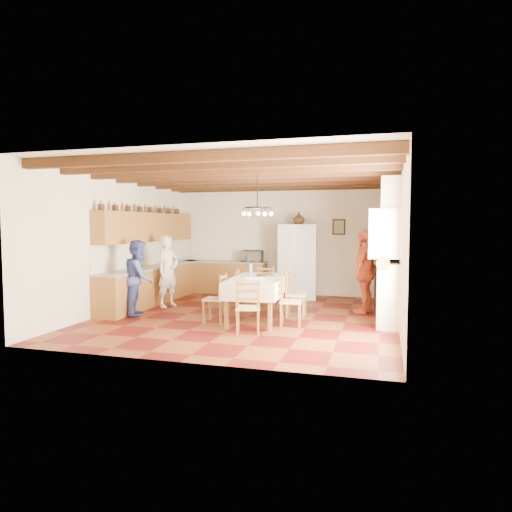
# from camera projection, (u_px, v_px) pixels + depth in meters

# --- Properties ---
(floor) EXTENTS (6.00, 6.50, 0.02)m
(floor) POSITION_uv_depth(u_px,v_px,m) (247.00, 317.00, 9.48)
(floor) COLOR #4F0F0C
(floor) RESTS_ON ground
(ceiling) EXTENTS (6.00, 6.50, 0.02)m
(ceiling) POSITION_uv_depth(u_px,v_px,m) (247.00, 171.00, 9.27)
(ceiling) COLOR silver
(ceiling) RESTS_ON ground
(wall_back) EXTENTS (6.00, 0.02, 3.00)m
(wall_back) POSITION_uv_depth(u_px,v_px,m) (282.00, 240.00, 12.51)
(wall_back) COLOR beige
(wall_back) RESTS_ON ground
(wall_front) EXTENTS (6.00, 0.02, 3.00)m
(wall_front) POSITION_uv_depth(u_px,v_px,m) (179.00, 255.00, 6.25)
(wall_front) COLOR beige
(wall_front) RESTS_ON ground
(wall_left) EXTENTS (0.02, 6.50, 3.00)m
(wall_left) POSITION_uv_depth(u_px,v_px,m) (119.00, 243.00, 10.19)
(wall_left) COLOR beige
(wall_left) RESTS_ON ground
(wall_right) EXTENTS (0.02, 6.50, 3.00)m
(wall_right) POSITION_uv_depth(u_px,v_px,m) (401.00, 247.00, 8.56)
(wall_right) COLOR beige
(wall_right) RESTS_ON ground
(ceiling_beams) EXTENTS (6.00, 6.30, 0.16)m
(ceiling_beams) POSITION_uv_depth(u_px,v_px,m) (247.00, 176.00, 9.28)
(ceiling_beams) COLOR #34160F
(ceiling_beams) RESTS_ON ground
(lower_cabinets_left) EXTENTS (0.60, 4.30, 0.86)m
(lower_cabinets_left) POSITION_uv_depth(u_px,v_px,m) (155.00, 285.00, 11.19)
(lower_cabinets_left) COLOR brown
(lower_cabinets_left) RESTS_ON ground
(lower_cabinets_back) EXTENTS (2.30, 0.60, 0.86)m
(lower_cabinets_back) POSITION_uv_depth(u_px,v_px,m) (225.00, 278.00, 12.70)
(lower_cabinets_back) COLOR brown
(lower_cabinets_back) RESTS_ON ground
(countertop_left) EXTENTS (0.62, 4.30, 0.04)m
(countertop_left) POSITION_uv_depth(u_px,v_px,m) (154.00, 267.00, 11.16)
(countertop_left) COLOR slate
(countertop_left) RESTS_ON lower_cabinets_left
(countertop_back) EXTENTS (2.34, 0.62, 0.04)m
(countertop_back) POSITION_uv_depth(u_px,v_px,m) (225.00, 262.00, 12.67)
(countertop_back) COLOR slate
(countertop_back) RESTS_ON lower_cabinets_back
(backsplash_left) EXTENTS (0.03, 4.30, 0.60)m
(backsplash_left) POSITION_uv_depth(u_px,v_px,m) (144.00, 254.00, 11.21)
(backsplash_left) COLOR white
(backsplash_left) RESTS_ON ground
(backsplash_back) EXTENTS (2.30, 0.03, 0.60)m
(backsplash_back) POSITION_uv_depth(u_px,v_px,m) (228.00, 250.00, 12.92)
(backsplash_back) COLOR white
(backsplash_back) RESTS_ON ground
(upper_cabinets) EXTENTS (0.35, 4.20, 0.70)m
(upper_cabinets) POSITION_uv_depth(u_px,v_px,m) (149.00, 227.00, 11.13)
(upper_cabinets) COLOR brown
(upper_cabinets) RESTS_ON ground
(fireplace) EXTENTS (0.56, 1.60, 2.80)m
(fireplace) POSITION_uv_depth(u_px,v_px,m) (384.00, 251.00, 8.84)
(fireplace) COLOR #EBE7C6
(fireplace) RESTS_ON ground
(wall_picture) EXTENTS (0.34, 0.03, 0.42)m
(wall_picture) POSITION_uv_depth(u_px,v_px,m) (339.00, 227.00, 12.03)
(wall_picture) COLOR black
(wall_picture) RESTS_ON ground
(refrigerator) EXTENTS (1.05, 0.90, 1.92)m
(refrigerator) POSITION_uv_depth(u_px,v_px,m) (298.00, 261.00, 11.84)
(refrigerator) COLOR silver
(refrigerator) RESTS_ON floor
(hutch) EXTENTS (0.54, 1.20, 2.14)m
(hutch) POSITION_uv_depth(u_px,v_px,m) (386.00, 261.00, 10.61)
(hutch) COLOR #3D240F
(hutch) RESTS_ON floor
(dining_table) EXTENTS (1.15, 2.04, 0.86)m
(dining_table) POSITION_uv_depth(u_px,v_px,m) (257.00, 282.00, 9.10)
(dining_table) COLOR silver
(dining_table) RESTS_ON floor
(chandelier) EXTENTS (0.47, 0.47, 0.03)m
(chandelier) POSITION_uv_depth(u_px,v_px,m) (257.00, 208.00, 9.00)
(chandelier) COLOR black
(chandelier) RESTS_ON ground
(chair_left_near) EXTENTS (0.42, 0.44, 0.96)m
(chair_left_near) POSITION_uv_depth(u_px,v_px,m) (215.00, 298.00, 8.91)
(chair_left_near) COLOR brown
(chair_left_near) RESTS_ON floor
(chair_left_far) EXTENTS (0.47, 0.48, 0.96)m
(chair_left_far) POSITION_uv_depth(u_px,v_px,m) (229.00, 292.00, 9.69)
(chair_left_far) COLOR brown
(chair_left_far) RESTS_ON floor
(chair_right_near) EXTENTS (0.46, 0.48, 0.96)m
(chair_right_near) POSITION_uv_depth(u_px,v_px,m) (291.00, 300.00, 8.64)
(chair_right_near) COLOR brown
(chair_right_near) RESTS_ON floor
(chair_right_far) EXTENTS (0.43, 0.45, 0.96)m
(chair_right_far) POSITION_uv_depth(u_px,v_px,m) (296.00, 294.00, 9.47)
(chair_right_far) COLOR brown
(chair_right_far) RESTS_ON floor
(chair_end_near) EXTENTS (0.51, 0.50, 0.96)m
(chair_end_near) POSITION_uv_depth(u_px,v_px,m) (248.00, 307.00, 7.98)
(chair_end_near) COLOR brown
(chair_end_near) RESTS_ON floor
(chair_end_far) EXTENTS (0.47, 0.45, 0.96)m
(chair_end_far) POSITION_uv_depth(u_px,v_px,m) (265.00, 288.00, 10.29)
(chair_end_far) COLOR brown
(chair_end_far) RESTS_ON floor
(person_man) EXTENTS (0.57, 0.70, 1.67)m
(person_man) POSITION_uv_depth(u_px,v_px,m) (168.00, 271.00, 10.60)
(person_man) COLOR silver
(person_man) RESTS_ON floor
(person_woman_blue) EXTENTS (0.83, 0.93, 1.60)m
(person_woman_blue) POSITION_uv_depth(u_px,v_px,m) (139.00, 277.00, 9.62)
(person_woman_blue) COLOR #3C4A96
(person_woman_blue) RESTS_ON floor
(person_woman_red) EXTENTS (0.72, 1.14, 1.81)m
(person_woman_red) POSITION_uv_depth(u_px,v_px,m) (365.00, 272.00, 9.84)
(person_woman_red) COLOR #BF4B28
(person_woman_red) RESTS_ON floor
(microwave) EXTENTS (0.57, 0.40, 0.30)m
(microwave) POSITION_uv_depth(u_px,v_px,m) (252.00, 256.00, 12.44)
(microwave) COLOR silver
(microwave) RESTS_ON countertop_back
(fridge_vase) EXTENTS (0.34, 0.34, 0.32)m
(fridge_vase) POSITION_uv_depth(u_px,v_px,m) (299.00, 218.00, 11.76)
(fridge_vase) COLOR #3D240F
(fridge_vase) RESTS_ON refrigerator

